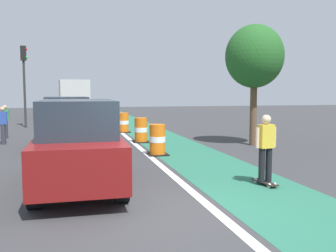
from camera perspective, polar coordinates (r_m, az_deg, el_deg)
name	(u,v)px	position (r m, az deg, el deg)	size (l,w,h in m)	color
ground_plane	(163,209)	(7.20, -0.76, -12.67)	(100.00, 100.00, 0.00)	#38383A
bike_lane_strip	(154,135)	(19.22, -2.19, -1.40)	(2.50, 80.00, 0.01)	#286B51
lane_divider_stripe	(125,136)	(18.96, -6.63, -1.51)	(0.20, 80.00, 0.01)	silver
skateboarder_on_lane	(266,147)	(9.07, 14.86, -3.21)	(0.57, 0.82, 1.69)	black
parked_suv_nearest	(78,143)	(8.79, -13.72, -2.63)	(1.95, 4.61, 2.04)	maroon
parked_suv_second	(66,122)	(15.41, -15.42, 0.64)	(2.07, 4.68, 2.04)	#9EA0A5
traffic_barrel_front	(157,140)	(13.05, -1.64, -2.19)	(0.73, 0.73, 1.09)	orange
traffic_barrel_mid	(141,130)	(16.41, -4.22, -0.68)	(0.73, 0.73, 1.09)	orange
traffic_barrel_back	(124,123)	(20.55, -6.89, 0.48)	(0.73, 0.73, 1.09)	orange
delivery_truck_down_block	(73,97)	(33.58, -14.47, 4.42)	(2.72, 7.72, 3.23)	beige
traffic_light_corner	(24,72)	(24.98, -21.37, 7.81)	(0.41, 0.32, 5.10)	#2D2D2D
pedestrian_crossing	(5,121)	(19.40, -23.85, 0.78)	(0.34, 0.20, 1.61)	#33333D
pedestrian_waiting	(3,124)	(17.19, -24.16, 0.25)	(0.34, 0.20, 1.61)	#33333D
street_tree_sidewalk	(254,57)	(15.86, 13.22, 10.34)	(2.40, 2.40, 5.00)	brown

